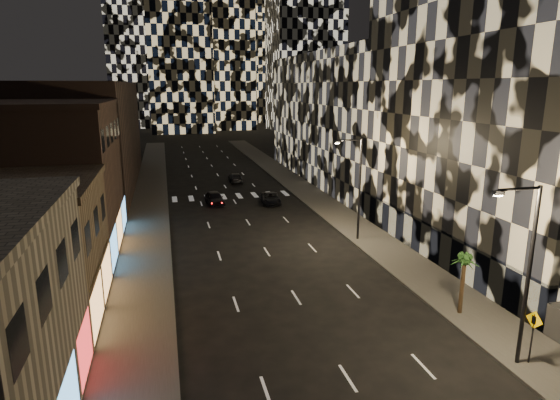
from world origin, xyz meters
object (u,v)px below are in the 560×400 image
car_dark_oncoming (235,178)px  ped_sign (533,328)px  streetlight_near (526,265)px  car_dark_rightlane (271,198)px  car_dark_midlane (215,198)px  palm_tree (464,264)px  streetlight_far (357,182)px

car_dark_oncoming → ped_sign: (7.25, -48.90, 1.40)m
streetlight_near → car_dark_rightlane: (-4.35, 35.02, -4.72)m
car_dark_midlane → palm_tree: palm_tree is taller
car_dark_oncoming → car_dark_rightlane: car_dark_oncoming is taller
car_dark_oncoming → car_dark_rightlane: 13.87m
car_dark_midlane → car_dark_oncoming: bearing=64.5°
streetlight_far → palm_tree: size_ratio=2.37×
streetlight_near → car_dark_oncoming: size_ratio=2.00×
ped_sign → car_dark_midlane: bearing=100.4°
streetlight_near → streetlight_far: (0.00, 20.00, 0.00)m
streetlight_near → car_dark_rightlane: 35.61m
palm_tree → streetlight_far: bearing=92.5°
streetlight_far → ped_sign: (0.78, -20.17, -3.30)m
car_dark_rightlane → palm_tree: 30.24m
streetlight_far → car_dark_oncoming: (-6.47, 28.73, -4.70)m
streetlight_far → car_dark_rightlane: size_ratio=1.97×
streetlight_near → streetlight_far: size_ratio=1.00×
car_dark_midlane → palm_tree: bearing=-76.0°
ped_sign → car_dark_rightlane: bearing=91.0°
streetlight_near → palm_tree: streetlight_near is taller
car_dark_midlane → palm_tree: (11.46, -31.01, 2.52)m
car_dark_rightlane → streetlight_near: bearing=-76.3°
streetlight_far → car_dark_oncoming: streetlight_far is taller
streetlight_far → car_dark_rightlane: bearing=106.2°
streetlight_far → car_dark_midlane: size_ratio=2.03×
car_dark_rightlane → ped_sign: 35.59m
car_dark_rightlane → palm_tree: size_ratio=1.20×
car_dark_midlane → car_dark_rightlane: car_dark_midlane is taller
ped_sign → palm_tree: size_ratio=0.73×
car_dark_oncoming → ped_sign: size_ratio=1.62×
streetlight_near → car_dark_oncoming: streetlight_near is taller
car_dark_midlane → streetlight_near: bearing=-79.7°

